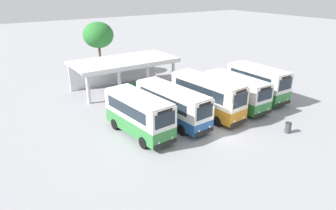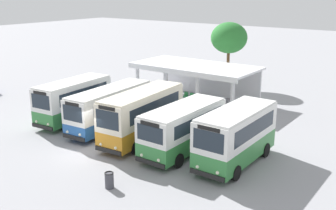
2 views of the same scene
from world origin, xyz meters
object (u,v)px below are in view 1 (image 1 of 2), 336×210
at_px(city_bus_nearest_orange, 139,113).
at_px(waiting_chair_fourth_seat, 129,86).
at_px(city_bus_fourth_amber, 236,91).
at_px(waiting_chair_far_end_seat, 139,84).
at_px(waiting_chair_second_from_end, 119,88).
at_px(waiting_chair_middle_seat, 124,87).
at_px(litter_bin_apron, 288,128).
at_px(city_bus_fifth_blue, 257,82).
at_px(waiting_chair_end_by_column, 114,89).
at_px(city_bus_middle_cream, 207,95).
at_px(city_bus_second_in_row, 172,104).
at_px(waiting_chair_fifth_seat, 135,85).

relative_size(city_bus_nearest_orange, waiting_chair_fourth_seat, 8.04).
relative_size(city_bus_fourth_amber, waiting_chair_far_end_seat, 8.14).
height_order(waiting_chair_second_from_end, waiting_chair_middle_seat, same).
xyz_separation_m(city_bus_fourth_amber, litter_bin_apron, (-0.42, -6.38, -1.27)).
bearing_deg(city_bus_nearest_orange, city_bus_fifth_blue, 1.35).
bearing_deg(waiting_chair_far_end_seat, city_bus_fourth_amber, -64.53).
bearing_deg(litter_bin_apron, waiting_chair_end_by_column, 114.63).
bearing_deg(city_bus_middle_cream, waiting_chair_far_end_seat, 97.95).
xyz_separation_m(city_bus_second_in_row, litter_bin_apron, (6.65, -6.98, -1.28)).
relative_size(city_bus_second_in_row, waiting_chair_fifth_seat, 9.43).
bearing_deg(city_bus_fourth_amber, waiting_chair_middle_seat, 123.23).
relative_size(waiting_chair_fifth_seat, litter_bin_apron, 0.96).
xyz_separation_m(waiting_chair_second_from_end, waiting_chair_fifth_seat, (1.88, -0.03, 0.00)).
bearing_deg(waiting_chair_far_end_seat, city_bus_nearest_orange, -118.60).
bearing_deg(waiting_chair_fifth_seat, waiting_chair_far_end_seat, 9.32).
relative_size(waiting_chair_end_by_column, waiting_chair_fourth_seat, 1.00).
distance_m(city_bus_nearest_orange, waiting_chair_middle_seat, 11.09).
distance_m(city_bus_fourth_amber, waiting_chair_fourth_seat, 12.23).
distance_m(city_bus_fifth_blue, litter_bin_apron, 8.01).
distance_m(city_bus_nearest_orange, city_bus_middle_cream, 7.07).
distance_m(city_bus_nearest_orange, waiting_chair_second_from_end, 10.80).
bearing_deg(city_bus_second_in_row, litter_bin_apron, -46.40).
bearing_deg(waiting_chair_middle_seat, waiting_chair_end_by_column, -176.99).
height_order(city_bus_fifth_blue, waiting_chair_second_from_end, city_bus_fifth_blue).
distance_m(waiting_chair_end_by_column, waiting_chair_middle_seat, 1.26).
height_order(city_bus_middle_cream, litter_bin_apron, city_bus_middle_cream).
xyz_separation_m(city_bus_middle_cream, city_bus_fifth_blue, (7.06, 0.29, -0.05)).
xyz_separation_m(city_bus_nearest_orange, waiting_chair_middle_seat, (3.75, 10.35, -1.31)).
bearing_deg(waiting_chair_middle_seat, waiting_chair_second_from_end, -171.30).
relative_size(city_bus_fourth_amber, city_bus_fifth_blue, 1.04).
bearing_deg(waiting_chair_fifth_seat, waiting_chair_middle_seat, 174.19).
bearing_deg(litter_bin_apron, city_bus_second_in_row, 133.60).
height_order(city_bus_second_in_row, waiting_chair_far_end_seat, city_bus_second_in_row).
height_order(city_bus_middle_cream, waiting_chair_fourth_seat, city_bus_middle_cream).
bearing_deg(waiting_chair_end_by_column, waiting_chair_far_end_seat, 0.75).
height_order(city_bus_nearest_orange, litter_bin_apron, city_bus_nearest_orange).
bearing_deg(litter_bin_apron, waiting_chair_second_from_end, 112.87).
height_order(city_bus_middle_cream, waiting_chair_end_by_column, city_bus_middle_cream).
distance_m(waiting_chair_second_from_end, waiting_chair_middle_seat, 0.63).
xyz_separation_m(city_bus_fourth_amber, city_bus_fifth_blue, (3.53, 0.44, 0.16)).
xyz_separation_m(city_bus_middle_cream, waiting_chair_fifth_seat, (-2.06, 10.18, -1.41)).
relative_size(waiting_chair_fourth_seat, litter_bin_apron, 0.96).
relative_size(city_bus_fourth_amber, waiting_chair_fourth_seat, 8.14).
xyz_separation_m(city_bus_nearest_orange, city_bus_middle_cream, (7.07, 0.04, 0.10)).
relative_size(waiting_chair_fourth_seat, waiting_chair_fifth_seat, 1.00).
distance_m(city_bus_middle_cream, waiting_chair_fifth_seat, 10.48).
xyz_separation_m(waiting_chair_end_by_column, waiting_chair_fifth_seat, (2.51, -0.06, 0.00)).
bearing_deg(waiting_chair_fourth_seat, city_bus_fourth_amber, -59.26).
height_order(city_bus_second_in_row, city_bus_fifth_blue, city_bus_fifth_blue).
bearing_deg(waiting_chair_far_end_seat, waiting_chair_second_from_end, -178.37).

